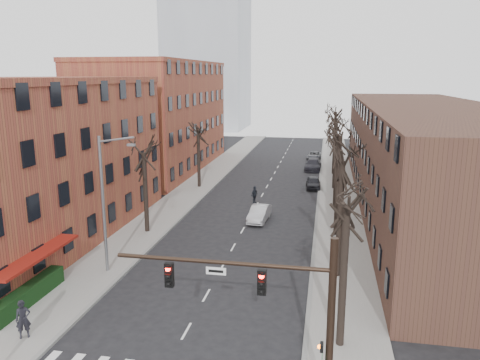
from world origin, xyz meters
The scene contains 23 objects.
sidewalk_left centered at (-8.00, 35.00, 0.07)m, with size 4.00×90.00×0.15m, color gray.
sidewalk_right centered at (8.00, 35.00, 0.07)m, with size 4.00×90.00×0.15m, color gray.
building_left_near centered at (-16.00, 15.00, 6.00)m, with size 12.00×26.00×12.00m, color brown.
building_left_far centered at (-16.00, 44.00, 7.00)m, with size 12.00×28.00×14.00m, color brown.
building_right centered at (16.00, 30.00, 5.00)m, with size 12.00×50.00×10.00m, color #462B20.
awning_left centered at (-9.40, 6.00, 0.00)m, with size 1.20×7.00×0.15m, color maroon.
hedge centered at (-9.50, 5.00, 0.65)m, with size 0.80×6.00×1.00m, color #133311.
tree_right_a centered at (7.60, 4.00, 0.00)m, with size 5.20×5.20×10.00m, color black, non-canonical shape.
tree_right_b centered at (7.60, 12.00, 0.00)m, with size 5.20×5.20×10.80m, color black, non-canonical shape.
tree_right_c centered at (7.60, 20.00, 0.00)m, with size 5.20×5.20×11.60m, color black, non-canonical shape.
tree_right_d centered at (7.60, 28.00, 0.00)m, with size 5.20×5.20×10.00m, color black, non-canonical shape.
tree_right_e centered at (7.60, 36.00, 0.00)m, with size 5.20×5.20×10.80m, color black, non-canonical shape.
tree_right_f centered at (7.60, 44.00, 0.00)m, with size 5.20×5.20×11.60m, color black, non-canonical shape.
tree_left_a centered at (-7.60, 18.00, 0.00)m, with size 5.20×5.20×9.50m, color black, non-canonical shape.
tree_left_b centered at (-7.60, 34.00, 0.00)m, with size 5.20×5.20×9.50m, color black, non-canonical shape.
signal_mast_arm centered at (5.45, -1.00, 4.40)m, with size 8.14×0.30×7.20m.
streetlight centered at (-7.03, 10.00, 5.01)m, with size 2.45×0.22×9.03m.
silver_sedan centered at (1.00, 22.80, 0.68)m, with size 1.45×4.15×1.37m, color #A4A6AB.
parked_car_near centered at (5.30, 36.06, 0.66)m, with size 1.57×3.89×1.33m, color black.
parked_car_mid centered at (4.94, 46.75, 0.74)m, with size 2.09×5.13×1.49m, color black.
parked_car_far centered at (4.79, 55.23, 0.57)m, with size 1.88×4.07×1.13m, color slate.
pedestrian_a centered at (-7.52, 1.79, 1.11)m, with size 0.70×0.46×1.92m, color black.
pedestrian_crossing centered at (-0.31, 28.44, 0.90)m, with size 1.05×0.44×1.79m, color black.
Camera 1 is at (6.59, -16.52, 12.66)m, focal length 35.00 mm.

